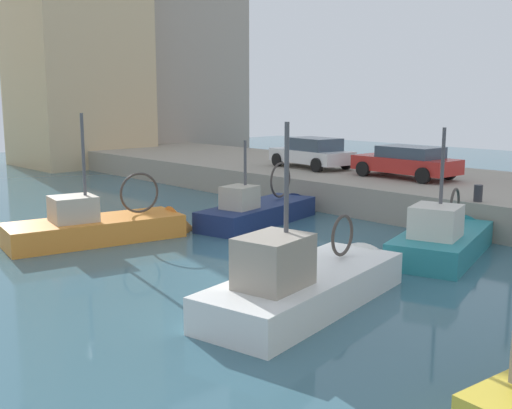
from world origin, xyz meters
TOP-DOWN VIEW (x-y plane):
  - water_surface at (0.00, 0.00)m, footprint 80.00×80.00m
  - quay_wall at (11.50, 0.00)m, footprint 9.00×56.00m
  - fishing_boat_navy at (3.98, 4.60)m, footprint 6.31×2.93m
  - fishing_boat_white at (-1.40, -2.75)m, footprint 6.79×3.11m
  - fishing_boat_orange at (-1.71, 5.92)m, footprint 6.52×3.00m
  - fishing_boat_teal at (4.71, -2.43)m, footprint 5.82×3.36m
  - parked_car_white at (10.48, 8.11)m, footprint 2.42×4.41m
  - parked_car_red at (10.64, 2.95)m, footprint 2.14×4.45m
  - mooring_bollard_north at (7.35, -2.00)m, footprint 0.28×0.28m
  - waterfront_building_west at (16.73, 28.66)m, footprint 10.87×7.02m
  - waterfront_building_west_mid at (8.38, 27.21)m, footprint 7.96×7.31m

SIDE VIEW (x-z plane):
  - water_surface at x=0.00m, z-range 0.00..0.00m
  - fishing_boat_navy at x=3.98m, z-range -1.83..2.03m
  - fishing_boat_orange at x=-1.71m, z-range -2.37..2.58m
  - fishing_boat_teal at x=4.71m, z-range -2.18..2.44m
  - fishing_boat_white at x=-1.40m, z-range -2.36..2.63m
  - quay_wall at x=11.50m, z-range 0.00..1.20m
  - mooring_bollard_north at x=7.35m, z-range 1.20..1.75m
  - parked_car_red at x=10.64m, z-range 1.23..2.57m
  - parked_car_white at x=10.48m, z-range 1.21..2.65m
  - waterfront_building_west_mid at x=8.38m, z-range 0.02..18.19m
  - waterfront_building_west at x=16.73m, z-range 0.02..18.85m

